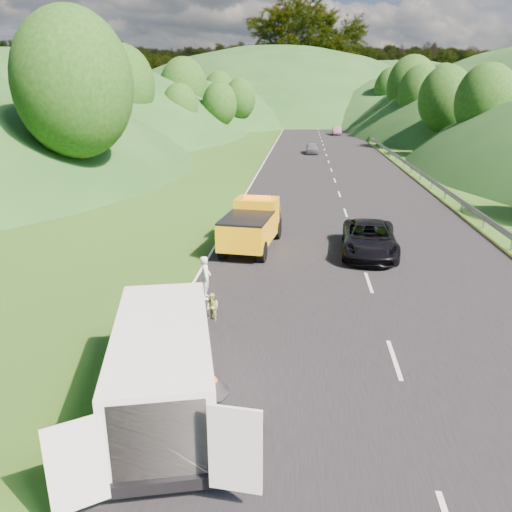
# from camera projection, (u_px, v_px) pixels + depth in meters

# --- Properties ---
(ground) EXTENTS (320.00, 320.00, 0.00)m
(ground) POSITION_uv_depth(u_px,v_px,m) (290.00, 324.00, 16.19)
(ground) COLOR #38661E
(ground) RESTS_ON ground
(road_surface) EXTENTS (14.00, 200.00, 0.02)m
(road_surface) POSITION_uv_depth(u_px,v_px,m) (329.00, 162.00, 53.74)
(road_surface) COLOR black
(road_surface) RESTS_ON ground
(guardrail) EXTENTS (0.06, 140.00, 1.52)m
(guardrail) POSITION_uv_depth(u_px,v_px,m) (381.00, 150.00, 64.91)
(guardrail) COLOR gray
(guardrail) RESTS_ON ground
(tree_line_left) EXTENTS (14.00, 140.00, 14.00)m
(tree_line_left) POSITION_uv_depth(u_px,v_px,m) (175.00, 142.00, 74.62)
(tree_line_left) COLOR #335F1C
(tree_line_left) RESTS_ON ground
(tree_line_right) EXTENTS (14.00, 140.00, 14.00)m
(tree_line_right) POSITION_uv_depth(u_px,v_px,m) (464.00, 145.00, 70.87)
(tree_line_right) COLOR #335F1C
(tree_line_right) RESTS_ON ground
(hills_backdrop) EXTENTS (201.00, 288.60, 44.00)m
(hills_backdrop) POSITION_uv_depth(u_px,v_px,m) (326.00, 118.00, 142.97)
(hills_backdrop) COLOR #2D5B23
(hills_backdrop) RESTS_ON ground
(tow_truck) EXTENTS (2.67, 5.71, 2.37)m
(tow_truck) POSITION_uv_depth(u_px,v_px,m) (252.00, 225.00, 23.76)
(tow_truck) COLOR black
(tow_truck) RESTS_ON ground
(white_van) EXTENTS (4.20, 6.89, 2.28)m
(white_van) POSITION_uv_depth(u_px,v_px,m) (163.00, 364.00, 11.35)
(white_van) COLOR black
(white_van) RESTS_ON ground
(woman) EXTENTS (0.50, 0.64, 1.60)m
(woman) POSITION_uv_depth(u_px,v_px,m) (206.00, 298.00, 18.22)
(woman) COLOR silver
(woman) RESTS_ON ground
(child) EXTENTS (0.59, 0.56, 0.95)m
(child) POSITION_uv_depth(u_px,v_px,m) (213.00, 321.00, 16.43)
(child) COLOR #B7BF66
(child) RESTS_ON ground
(worker) EXTENTS (1.32, 0.82, 1.96)m
(worker) POSITION_uv_depth(u_px,v_px,m) (214.00, 466.00, 10.07)
(worker) COLOR black
(worker) RESTS_ON ground
(suitcase) EXTENTS (0.34, 0.20, 0.53)m
(suitcase) POSITION_uv_depth(u_px,v_px,m) (141.00, 302.00, 17.26)
(suitcase) COLOR #50523E
(suitcase) RESTS_ON ground
(spare_tire) EXTENTS (0.69, 0.69, 0.20)m
(spare_tire) POSITION_uv_depth(u_px,v_px,m) (248.00, 432.00, 11.06)
(spare_tire) COLOR black
(spare_tire) RESTS_ON ground
(passing_suv) EXTENTS (2.83, 5.45, 1.47)m
(passing_suv) POSITION_uv_depth(u_px,v_px,m) (368.00, 254.00, 23.21)
(passing_suv) COLOR black
(passing_suv) RESTS_ON ground
(dist_car_a) EXTENTS (1.55, 3.86, 1.31)m
(dist_car_a) POSITION_uv_depth(u_px,v_px,m) (312.00, 154.00, 60.92)
(dist_car_a) COLOR #55565B
(dist_car_a) RESTS_ON ground
(dist_car_b) EXTENTS (1.51, 4.32, 1.42)m
(dist_car_b) POSITION_uv_depth(u_px,v_px,m) (337.00, 135.00, 87.54)
(dist_car_b) COLOR #694654
(dist_car_b) RESTS_ON ground
(dist_car_c) EXTENTS (1.85, 4.54, 1.32)m
(dist_car_c) POSITION_uv_depth(u_px,v_px,m) (323.00, 127.00, 106.36)
(dist_car_c) COLOR #AD5663
(dist_car_c) RESTS_ON ground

